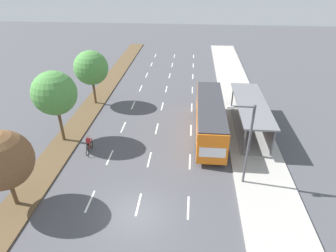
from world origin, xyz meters
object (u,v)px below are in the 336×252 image
at_px(bus, 210,115).
at_px(streetlight, 247,140).
at_px(bus_shelter, 253,113).
at_px(median_tree_second, 54,93).
at_px(median_tree_nearest, 2,160).
at_px(median_tree_third, 91,68).
at_px(cyclist, 89,144).

height_order(bus, streetlight, streetlight).
height_order(bus_shelter, median_tree_second, median_tree_second).
xyz_separation_m(bus, streetlight, (2.17, -7.13, 1.82)).
bearing_deg(median_tree_nearest, bus_shelter, 33.67).
distance_m(median_tree_nearest, median_tree_second, 8.43).
distance_m(bus_shelter, streetlight, 8.81).
height_order(median_tree_third, streetlight, streetlight).
bearing_deg(median_tree_second, streetlight, -16.34).
height_order(median_tree_nearest, median_tree_second, median_tree_second).
bearing_deg(bus, bus_shelter, 15.48).
height_order(cyclist, median_tree_nearest, median_tree_nearest).
height_order(cyclist, streetlight, streetlight).
bearing_deg(bus_shelter, median_tree_third, 164.96).
bearing_deg(median_tree_second, median_tree_nearest, -89.63).
height_order(cyclist, median_tree_third, median_tree_third).
bearing_deg(median_tree_third, streetlight, -40.11).
bearing_deg(bus_shelter, streetlight, -104.24).
distance_m(cyclist, median_tree_nearest, 8.00).
bearing_deg(median_tree_nearest, bus, 38.22).
xyz_separation_m(bus, median_tree_third, (-13.31, 5.91, 2.40)).
distance_m(median_tree_nearest, median_tree_third, 16.75).
relative_size(bus_shelter, median_tree_nearest, 1.84).
height_order(bus, median_tree_second, median_tree_second).
xyz_separation_m(median_tree_nearest, median_tree_third, (0.42, 16.73, 0.64)).
xyz_separation_m(median_tree_third, streetlight, (15.48, -13.04, -0.58)).
bearing_deg(median_tree_nearest, median_tree_third, 88.56).
bearing_deg(bus_shelter, median_tree_nearest, -146.33).
relative_size(bus, median_tree_third, 1.79).
xyz_separation_m(median_tree_second, median_tree_third, (0.48, 8.36, -0.43)).
bearing_deg(cyclist, median_tree_second, 152.43).
bearing_deg(median_tree_third, cyclist, -75.53).
relative_size(bus, median_tree_second, 1.67).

